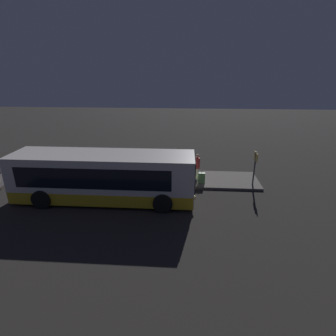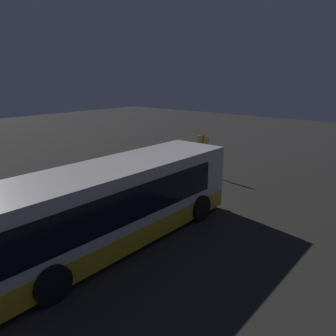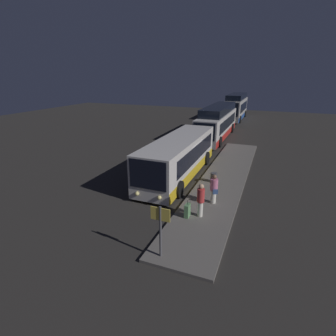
{
  "view_description": "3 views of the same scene",
  "coord_description": "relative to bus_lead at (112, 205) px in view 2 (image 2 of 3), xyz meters",
  "views": [
    {
      "loc": [
        4.98,
        -13.82,
        7.18
      ],
      "look_at": [
        4.0,
        0.42,
        1.86
      ],
      "focal_mm": 28.0,
      "sensor_mm": 36.0,
      "label": 1
    },
    {
      "loc": [
        -6.52,
        -8.49,
        5.7
      ],
      "look_at": [
        4.0,
        0.42,
        1.86
      ],
      "focal_mm": 35.0,
      "sensor_mm": 36.0,
      "label": 2
    },
    {
      "loc": [
        17.48,
        5.86,
        7.09
      ],
      "look_at": [
        4.0,
        0.42,
        1.86
      ],
      "focal_mm": 28.0,
      "sensor_mm": 36.0,
      "label": 3
    }
  ],
  "objects": [
    {
      "name": "passenger_waiting",
      "position": [
        5.5,
        3.11,
        -0.27
      ],
      "size": [
        0.48,
        0.48,
        1.81
      ],
      "rotation": [
        0.0,
        0.0,
        -0.29
      ],
      "color": "silver",
      "rests_on": "platform"
    },
    {
      "name": "sign_post",
      "position": [
        9.16,
        2.48,
        0.21
      ],
      "size": [
        0.1,
        0.8,
        2.23
      ],
      "color": "#4C4C51",
      "rests_on": "platform"
    },
    {
      "name": "suitcase",
      "position": [
        5.81,
        2.52,
        -0.91
      ],
      "size": [
        0.45,
        0.22,
        0.94
      ],
      "color": "#598C59",
      "rests_on": "platform"
    },
    {
      "name": "trash_bin",
      "position": [
        0.72,
        2.75,
        -0.93
      ],
      "size": [
        0.44,
        0.44,
        0.65
      ],
      "color": "#3F3F44",
      "rests_on": "platform"
    },
    {
      "name": "passenger_boarding",
      "position": [
        3.79,
        3.41,
        -0.35
      ],
      "size": [
        0.7,
        0.6,
        1.72
      ],
      "rotation": [
        0.0,
        0.0,
        -1.09
      ],
      "color": "silver",
      "rests_on": "platform"
    },
    {
      "name": "ground",
      "position": [
        -0.29,
        0.18,
        -1.4
      ],
      "size": [
        80.0,
        80.0,
        0.0
      ],
      "primitive_type": "plane",
      "color": "#2B2826"
    },
    {
      "name": "platform",
      "position": [
        -0.29,
        3.28,
        -1.33
      ],
      "size": [
        20.0,
        2.99,
        0.15
      ],
      "color": "#605B56",
      "rests_on": "ground"
    },
    {
      "name": "bus_lead",
      "position": [
        0.0,
        0.0,
        0.0
      ],
      "size": [
        10.48,
        2.83,
        2.82
      ],
      "color": "silver",
      "rests_on": "ground"
    }
  ]
}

